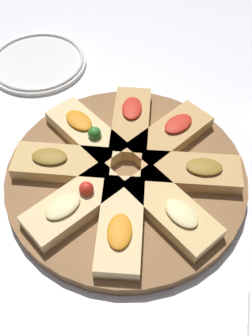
% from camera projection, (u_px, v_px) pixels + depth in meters
% --- Properties ---
extents(ground_plane, '(3.00, 3.00, 0.00)m').
position_uv_depth(ground_plane, '(126.00, 180.00, 0.73)').
color(ground_plane, white).
extents(serving_board, '(0.43, 0.43, 0.02)m').
position_uv_depth(serving_board, '(126.00, 176.00, 0.72)').
color(serving_board, brown).
rests_on(serving_board, ground_plane).
extents(focaccia_slice_0, '(0.19, 0.10, 0.03)m').
position_uv_depth(focaccia_slice_0, '(191.00, 172.00, 0.69)').
color(focaccia_slice_0, tan).
rests_on(focaccia_slice_0, serving_board).
extents(focaccia_slice_1, '(0.18, 0.16, 0.03)m').
position_uv_depth(focaccia_slice_1, '(170.00, 135.00, 0.74)').
color(focaccia_slice_1, tan).
rests_on(focaccia_slice_1, serving_board).
extents(focaccia_slice_2, '(0.10, 0.19, 0.03)m').
position_uv_depth(focaccia_slice_2, '(131.00, 121.00, 0.77)').
color(focaccia_slice_2, tan).
rests_on(focaccia_slice_2, serving_board).
extents(focaccia_slice_3, '(0.16, 0.18, 0.04)m').
position_uv_depth(focaccia_slice_3, '(86.00, 132.00, 0.75)').
color(focaccia_slice_3, '#E5C689').
rests_on(focaccia_slice_3, serving_board).
extents(focaccia_slice_4, '(0.19, 0.11, 0.03)m').
position_uv_depth(focaccia_slice_4, '(62.00, 163.00, 0.70)').
color(focaccia_slice_4, tan).
rests_on(focaccia_slice_4, serving_board).
extents(focaccia_slice_5, '(0.18, 0.16, 0.04)m').
position_uv_depth(focaccia_slice_5, '(75.00, 204.00, 0.65)').
color(focaccia_slice_5, '#E5C689').
rests_on(focaccia_slice_5, serving_board).
extents(focaccia_slice_6, '(0.10, 0.19, 0.03)m').
position_uv_depth(focaccia_slice_6, '(121.00, 225.00, 0.63)').
color(focaccia_slice_6, '#E5C689').
rests_on(focaccia_slice_6, serving_board).
extents(focaccia_slice_7, '(0.15, 0.18, 0.03)m').
position_uv_depth(focaccia_slice_7, '(172.00, 210.00, 0.64)').
color(focaccia_slice_7, '#DBB775').
rests_on(focaccia_slice_7, serving_board).
extents(plate_left, '(0.23, 0.23, 0.02)m').
position_uv_depth(plate_left, '(38.00, 62.00, 0.93)').
color(plate_left, white).
rests_on(plate_left, ground_plane).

